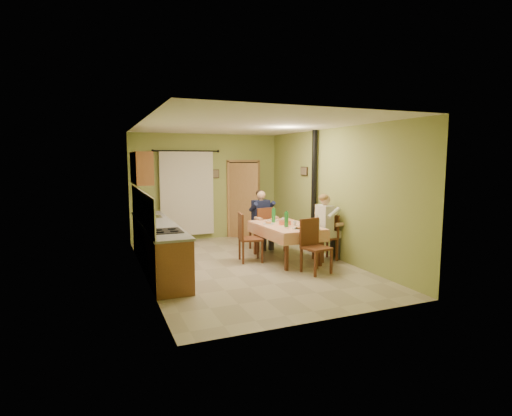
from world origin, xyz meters
name	(u,v)px	position (x,y,z in m)	size (l,w,h in m)	color
floor	(247,265)	(0.00, 0.00, 0.00)	(4.00, 6.00, 0.01)	tan
room_shell	(246,176)	(0.00, 0.00, 1.82)	(4.04, 6.04, 2.82)	#99A454
kitchen_run	(157,245)	(-1.71, 0.40, 0.48)	(0.64, 3.64, 1.56)	brown
upper_cabinets	(141,168)	(-1.82, 1.70, 1.95)	(0.35, 1.40, 0.70)	brown
curtain	(187,193)	(-0.55, 2.90, 1.26)	(1.70, 0.07, 2.22)	black
doorway	(244,199)	(1.00, 2.84, 1.05)	(0.96, 0.58, 2.15)	black
dining_table	(286,242)	(0.93, 0.09, 0.38)	(1.11, 1.78, 0.76)	#EBA37B
tableware	(289,222)	(0.95, -0.02, 0.83)	(0.82, 1.62, 0.33)	white
chair_far	(262,237)	(0.84, 1.19, 0.29)	(0.51, 0.51, 1.02)	#592D18
chair_near	(316,258)	(1.02, -0.99, 0.29)	(0.54, 0.54, 1.02)	#592D18
chair_right	(326,246)	(1.72, -0.23, 0.29)	(0.44, 0.44, 0.98)	#592D18
chair_left	(250,248)	(0.18, 0.27, 0.29)	(0.53, 0.53, 1.03)	#592D18
man_far	(261,213)	(0.84, 1.20, 0.88)	(0.61, 0.51, 1.39)	#141938
man_right	(326,219)	(1.71, -0.23, 0.88)	(0.47, 0.59, 1.39)	beige
stove_flue	(314,208)	(1.90, 0.60, 1.02)	(0.24, 0.24, 2.80)	black
picture_back	(216,174)	(0.25, 2.97, 1.75)	(0.19, 0.03, 0.23)	black
picture_right	(304,171)	(1.97, 1.20, 1.85)	(0.03, 0.31, 0.21)	brown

